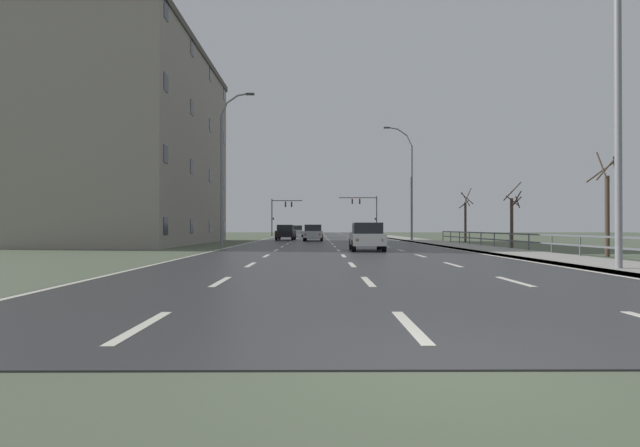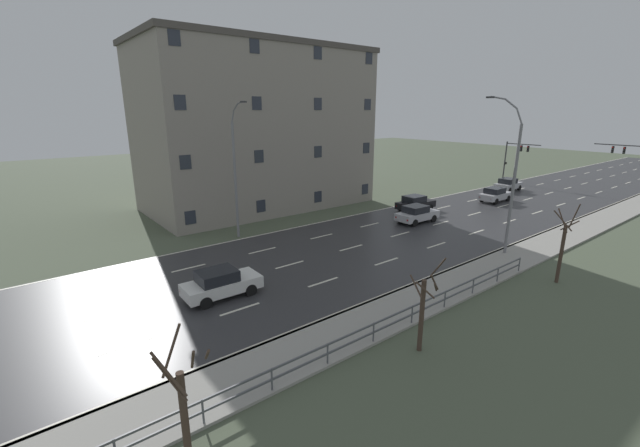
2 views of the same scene
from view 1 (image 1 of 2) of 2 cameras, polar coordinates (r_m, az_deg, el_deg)
The scene contains 18 objects.
ground_plane at distance 52.60m, azimuth 0.94°, elevation -1.93°, with size 160.00×160.00×0.12m.
road_asphalt_strip at distance 64.59m, azimuth 0.70°, elevation -1.59°, with size 14.00×120.00×0.03m.
sidewalk_right at distance 65.30m, azimuth 8.11°, elevation -1.53°, with size 3.00×120.00×0.12m.
guardrail at distance 28.41m, azimuth 22.56°, elevation -1.63°, with size 0.07×35.72×1.00m.
street_lamp_foreground at distance 17.45m, azimuth 30.22°, elevation 12.58°, with size 2.46×0.24×10.67m.
street_lamp_midground at distance 47.51m, azimuth 10.12°, elevation 4.26°, with size 2.70×0.24×10.66m.
street_lamp_left_bank at distance 34.56m, azimuth -10.84°, elevation 5.86°, with size 2.29×0.24×10.38m.
traffic_signal_right at distance 76.77m, azimuth 5.35°, elevation 1.73°, with size 5.79×0.36×6.07m.
traffic_signal_left at distance 75.33m, azimuth -4.59°, elevation 1.47°, with size 4.62×0.36×5.55m.
car_distant at distance 69.11m, azimuth -2.68°, elevation -0.86°, with size 1.92×4.14×1.57m.
car_near_left at distance 61.87m, azimuth -0.84°, elevation -0.91°, with size 1.86×4.11×1.57m.
car_far_left at distance 51.68m, azimuth -3.90°, elevation -1.00°, with size 1.98×4.17×1.57m.
car_near_right at distance 28.21m, azimuth 5.33°, elevation -1.47°, with size 1.90×4.13×1.57m.
car_far_right at distance 48.31m, azimuth -0.77°, elevation -1.04°, with size 1.92×4.15×1.57m.
brick_building at distance 44.07m, azimuth -20.69°, elevation 8.21°, with size 11.83×22.36×15.81m.
bare_tree_near at distance 26.01m, azimuth 29.75°, elevation 1.58°, with size 1.34×1.50×4.74m.
bare_tree_mid at distance 34.83m, azimuth 20.93°, elevation 0.55°, with size 1.26×1.39×4.31m.
bare_tree_far at distance 46.26m, azimuth 16.15°, elevation 0.53°, with size 1.12×1.14×4.81m.
Camera 1 is at (-1.23, -4.57, 1.31)m, focal length 28.28 mm.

